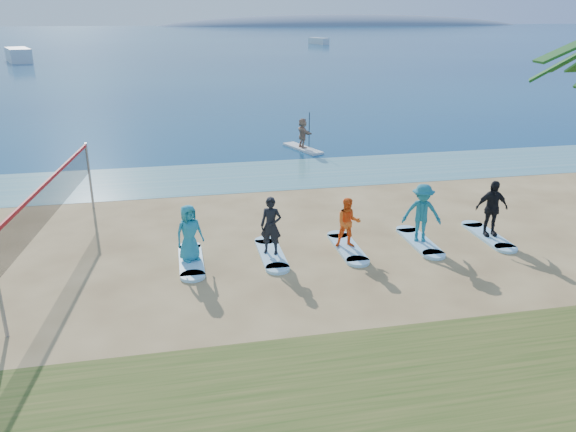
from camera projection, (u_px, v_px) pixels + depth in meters
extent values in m
plane|color=tan|center=(272.00, 280.00, 15.55)|extent=(600.00, 600.00, 0.00)
plane|color=teal|center=(231.00, 177.00, 25.21)|extent=(600.00, 600.00, 0.00)
plane|color=navy|center=(175.00, 37.00, 162.75)|extent=(600.00, 600.00, 0.00)
ellipsoid|color=slate|center=(346.00, 25.00, 309.63)|extent=(220.00, 56.00, 18.00)
cylinder|color=gray|center=(90.00, 176.00, 20.81)|extent=(0.09, 0.09, 2.50)
cube|color=black|center=(52.00, 197.00, 16.38)|extent=(0.92, 8.96, 1.00)
cube|color=red|center=(50.00, 180.00, 16.21)|extent=(0.95, 8.96, 0.10)
cube|color=silver|center=(303.00, 148.00, 30.22)|extent=(1.69, 3.06, 0.12)
imported|color=tan|center=(303.00, 133.00, 29.93)|extent=(0.73, 1.52, 1.57)
cube|color=silver|center=(19.00, 62.00, 83.05)|extent=(5.38, 8.77, 1.99)
cube|color=silver|center=(319.00, 44.00, 128.58)|extent=(3.81, 6.09, 1.40)
cube|color=#A2DDFB|center=(191.00, 261.00, 16.62)|extent=(0.70, 2.20, 0.09)
imported|color=teal|center=(189.00, 233.00, 16.31)|extent=(0.98, 0.83, 1.69)
cube|color=#A2DDFB|center=(271.00, 254.00, 17.08)|extent=(0.70, 2.20, 0.09)
imported|color=black|center=(271.00, 226.00, 16.76)|extent=(0.76, 0.65, 1.76)
cube|color=#A2DDFB|center=(347.00, 248.00, 17.54)|extent=(0.70, 2.20, 0.09)
imported|color=orange|center=(348.00, 223.00, 17.25)|extent=(0.84, 0.70, 1.58)
cube|color=#A2DDFB|center=(419.00, 242.00, 18.00)|extent=(0.70, 2.20, 0.09)
imported|color=#1C7288|center=(422.00, 213.00, 17.66)|extent=(1.37, 1.06, 1.88)
cube|color=#A2DDFB|center=(488.00, 236.00, 18.46)|extent=(0.70, 2.20, 0.09)
imported|color=black|center=(492.00, 208.00, 18.13)|extent=(1.11, 0.53, 1.85)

